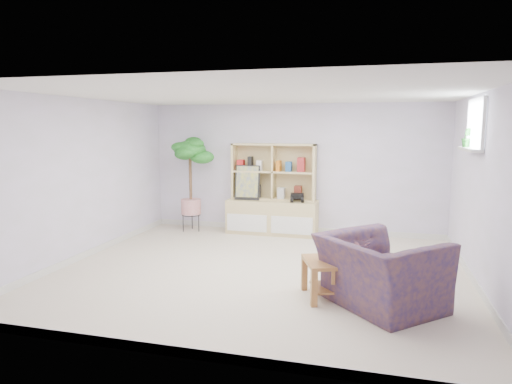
% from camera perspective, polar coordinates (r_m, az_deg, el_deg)
% --- Properties ---
extents(floor, '(5.50, 5.00, 0.01)m').
position_cam_1_polar(floor, '(6.39, 0.58, -9.83)').
color(floor, beige).
rests_on(floor, ground).
extents(ceiling, '(5.50, 5.00, 0.01)m').
position_cam_1_polar(ceiling, '(6.10, 0.61, 12.16)').
color(ceiling, white).
rests_on(ceiling, walls).
extents(walls, '(5.51, 5.01, 2.40)m').
position_cam_1_polar(walls, '(6.13, 0.60, 0.90)').
color(walls, silver).
rests_on(walls, floor).
extents(baseboard, '(5.50, 5.00, 0.10)m').
position_cam_1_polar(baseboard, '(6.38, 0.58, -9.40)').
color(baseboard, silver).
rests_on(baseboard, floor).
extents(window, '(0.10, 0.98, 0.68)m').
position_cam_1_polar(window, '(6.61, 25.84, 7.57)').
color(window, white).
rests_on(window, walls).
extents(window_sill, '(0.14, 1.00, 0.04)m').
position_cam_1_polar(window_sill, '(6.61, 25.15, 4.83)').
color(window_sill, silver).
rests_on(window_sill, walls).
extents(storage_unit, '(1.67, 0.56, 1.67)m').
position_cam_1_polar(storage_unit, '(8.42, 2.05, 0.36)').
color(storage_unit, '#DCC378').
rests_on(storage_unit, floor).
extents(poster, '(0.47, 0.12, 0.64)m').
position_cam_1_polar(poster, '(8.47, -1.08, 1.18)').
color(poster, yellow).
rests_on(poster, storage_unit).
extents(toy_truck, '(0.37, 0.29, 0.18)m').
position_cam_1_polar(toy_truck, '(8.27, 5.17, -0.63)').
color(toy_truck, black).
rests_on(toy_truck, storage_unit).
extents(coffee_table, '(1.23, 0.94, 0.44)m').
position_cam_1_polar(coffee_table, '(5.54, 11.87, -10.45)').
color(coffee_table, olive).
rests_on(coffee_table, floor).
extents(table_plant, '(0.31, 0.30, 0.27)m').
position_cam_1_polar(table_plant, '(5.40, 12.80, -7.01)').
color(table_plant, '#245827').
rests_on(table_plant, coffee_table).
extents(floor_tree, '(0.78, 0.78, 1.79)m').
position_cam_1_polar(floor_tree, '(8.71, -8.18, 0.94)').
color(floor_tree, '#196714').
rests_on(floor_tree, floor).
extents(armchair, '(1.59, 1.59, 0.89)m').
position_cam_1_polar(armchair, '(5.24, 15.30, -9.09)').
color(armchair, navy).
rests_on(armchair, floor).
extents(sill_plant, '(0.17, 0.15, 0.27)m').
position_cam_1_polar(sill_plant, '(6.82, 24.91, 6.21)').
color(sill_plant, '#196714').
rests_on(sill_plant, window_sill).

